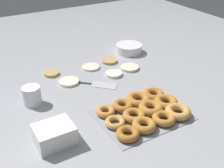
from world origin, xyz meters
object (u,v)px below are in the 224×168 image
pancake_5 (114,74)px  batter_bowl (129,48)px  donut_tray (146,111)px  pancake_3 (91,67)px  pancake_4 (109,61)px  pancake_1 (69,82)px  container_stack (54,135)px  pancake_2 (51,73)px  spatula (97,84)px  paper_cup (32,96)px  pancake_0 (130,68)px

pancake_5 → batter_bowl: batter_bowl is taller
donut_tray → batter_bowl: size_ratio=2.26×
pancake_3 → pancake_4: 0.14m
pancake_1 → container_stack: bearing=-119.1°
pancake_2 → spatula: size_ratio=0.35×
pancake_4 → paper_cup: size_ratio=1.04×
pancake_1 → pancake_3: bearing=29.0°
donut_tray → paper_cup: paper_cup is taller
container_stack → paper_cup: bearing=88.9°
container_stack → pancake_5: bearing=37.3°
spatula → pancake_2: bearing=169.9°
pancake_0 → container_stack: (-0.60, -0.39, 0.03)m
pancake_3 → donut_tray: bearing=-89.7°
pancake_2 → pancake_1: bearing=-70.6°
pancake_2 → donut_tray: 0.62m
pancake_4 → paper_cup: paper_cup is taller
pancake_2 → batter_bowl: bearing=4.7°
donut_tray → spatula: (-0.06, 0.34, -0.02)m
pancake_5 → pancake_4: bearing=68.0°
pancake_5 → batter_bowl: (0.25, 0.23, 0.02)m
pancake_0 → pancake_3: pancake_0 is taller
pancake_2 → pancake_5: bearing=-31.3°
spatula → pancake_1: bearing=-174.8°
batter_bowl → paper_cup: (-0.72, -0.28, 0.02)m
pancake_0 → spatula: 0.26m
pancake_3 → batter_bowl: bearing=14.2°
pancake_4 → pancake_5: size_ratio=0.99×
batter_bowl → spatula: (-0.38, -0.28, -0.02)m
pancake_4 → donut_tray: donut_tray is taller
pancake_5 → spatula: bearing=-158.5°
pancake_2 → container_stack: (-0.18, -0.55, 0.03)m
pancake_0 → container_stack: container_stack is taller
pancake_3 → donut_tray: size_ratio=0.26×
donut_tray → paper_cup: 0.53m
batter_bowl → paper_cup: size_ratio=1.93×
paper_cup → container_stack: bearing=-91.1°
pancake_2 → pancake_5: same height
pancake_0 → pancake_2: size_ratio=1.27×
paper_cup → batter_bowl: bearing=21.2°
spatula → batter_bowl: bearing=80.1°
pancake_1 → pancake_2: size_ratio=1.30×
pancake_1 → paper_cup: (-0.22, -0.10, 0.04)m
pancake_0 → pancake_1: size_ratio=0.98×
pancake_5 → spatula: 0.14m
donut_tray → pancake_2: bearing=111.9°
batter_bowl → container_stack: size_ratio=1.17×
pancake_2 → pancake_0: bearing=-20.9°
pancake_2 → pancake_4: 0.36m
pancake_3 → pancake_1: bearing=-151.0°
paper_cup → pancake_0: bearing=7.2°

